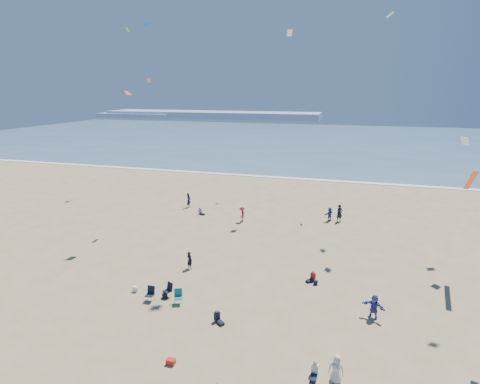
# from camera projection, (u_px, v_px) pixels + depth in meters

# --- Properties ---
(ground) EXTENTS (220.00, 220.00, 0.00)m
(ground) POSITION_uv_depth(u_px,v_px,m) (156.00, 378.00, 18.44)
(ground) COLOR tan
(ground) RESTS_ON ground
(ocean) EXTENTS (220.00, 100.00, 0.06)m
(ocean) POSITION_uv_depth(u_px,v_px,m) (318.00, 140.00, 106.51)
(ocean) COLOR #476B84
(ocean) RESTS_ON ground
(surf_line) EXTENTS (220.00, 1.20, 0.08)m
(surf_line) POSITION_uv_depth(u_px,v_px,m) (292.00, 178.00, 60.15)
(surf_line) COLOR white
(surf_line) RESTS_ON ground
(headland_far) EXTENTS (110.00, 20.00, 3.20)m
(headland_far) POSITION_uv_depth(u_px,v_px,m) (211.00, 115.00, 191.65)
(headland_far) COLOR #7A8EA8
(headland_far) RESTS_ON ground
(headland_near) EXTENTS (40.00, 14.00, 2.00)m
(headland_near) POSITION_uv_depth(u_px,v_px,m) (137.00, 115.00, 197.84)
(headland_near) COLOR #7A8EA8
(headland_near) RESTS_ON ground
(standing_flyers) EXTENTS (37.25, 35.28, 1.93)m
(standing_flyers) POSITION_uv_depth(u_px,v_px,m) (291.00, 267.00, 28.32)
(standing_flyers) COLOR slate
(standing_flyers) RESTS_ON ground
(seated_group) EXTENTS (15.71, 25.37, 0.84)m
(seated_group) POSITION_uv_depth(u_px,v_px,m) (246.00, 290.00, 25.84)
(seated_group) COLOR silver
(seated_group) RESTS_ON ground
(chair_cluster) EXTENTS (2.70, 1.51, 1.00)m
(chair_cluster) POSITION_uv_depth(u_px,v_px,m) (165.00, 294.00, 25.13)
(chair_cluster) COLOR black
(chair_cluster) RESTS_ON ground
(white_tote) EXTENTS (0.35, 0.20, 0.40)m
(white_tote) POSITION_uv_depth(u_px,v_px,m) (135.00, 289.00, 26.32)
(white_tote) COLOR white
(white_tote) RESTS_ON ground
(black_backpack) EXTENTS (0.30, 0.22, 0.38)m
(black_backpack) POSITION_uv_depth(u_px,v_px,m) (165.00, 296.00, 25.47)
(black_backpack) COLOR black
(black_backpack) RESTS_ON ground
(cooler) EXTENTS (0.45, 0.30, 0.30)m
(cooler) POSITION_uv_depth(u_px,v_px,m) (171.00, 362.00, 19.37)
(cooler) COLOR red
(cooler) RESTS_ON ground
(navy_bag) EXTENTS (0.28, 0.18, 0.34)m
(navy_bag) POSITION_uv_depth(u_px,v_px,m) (316.00, 283.00, 27.28)
(navy_bag) COLOR black
(navy_bag) RESTS_ON ground
(kites_aloft) EXTENTS (41.53, 46.78, 28.27)m
(kites_aloft) POSITION_uv_depth(u_px,v_px,m) (403.00, 70.00, 23.56)
(kites_aloft) COLOR red
(kites_aloft) RESTS_ON ground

